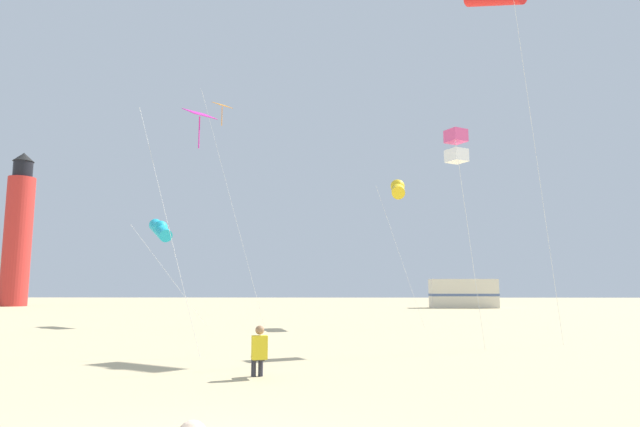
{
  "coord_description": "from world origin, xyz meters",
  "views": [
    {
      "loc": [
        1.73,
        -5.77,
        2.01
      ],
      "look_at": [
        1.36,
        10.51,
        4.24
      ],
      "focal_mm": 30.23,
      "sensor_mm": 36.0,
      "label": 1
    }
  ],
  "objects_px": {
    "kite_flyer_standing": "(259,350)",
    "kite_diamond_magenta": "(198,122)",
    "kite_tube_cyan": "(160,229)",
    "kite_box_rainbow": "(456,146)",
    "rv_van_cream": "(463,294)",
    "kite_diamond_orange": "(223,115)",
    "lighthouse_distant": "(18,233)",
    "kite_tube_gold": "(398,188)"
  },
  "relations": [
    {
      "from": "kite_box_rainbow",
      "to": "kite_diamond_orange",
      "type": "relative_size",
      "value": 0.6
    },
    {
      "from": "rv_van_cream",
      "to": "kite_diamond_magenta",
      "type": "bearing_deg",
      "value": -114.28
    },
    {
      "from": "kite_box_rainbow",
      "to": "kite_diamond_orange",
      "type": "distance_m",
      "value": 15.78
    },
    {
      "from": "kite_diamond_orange",
      "to": "rv_van_cream",
      "type": "xyz_separation_m",
      "value": [
        18.98,
        24.64,
        -10.23
      ]
    },
    {
      "from": "kite_flyer_standing",
      "to": "lighthouse_distant",
      "type": "relative_size",
      "value": 0.07
    },
    {
      "from": "lighthouse_distant",
      "to": "kite_tube_cyan",
      "type": "bearing_deg",
      "value": -48.85
    },
    {
      "from": "kite_diamond_magenta",
      "to": "rv_van_cream",
      "type": "xyz_separation_m",
      "value": [
        17.37,
        36.32,
        -6.14
      ]
    },
    {
      "from": "kite_flyer_standing",
      "to": "kite_tube_cyan",
      "type": "xyz_separation_m",
      "value": [
        -7.78,
        16.85,
        4.54
      ]
    },
    {
      "from": "kite_flyer_standing",
      "to": "kite_tube_gold",
      "type": "distance_m",
      "value": 18.68
    },
    {
      "from": "kite_flyer_standing",
      "to": "kite_diamond_magenta",
      "type": "height_order",
      "value": "kite_diamond_magenta"
    },
    {
      "from": "kite_flyer_standing",
      "to": "kite_diamond_orange",
      "type": "relative_size",
      "value": 0.09
    },
    {
      "from": "kite_box_rainbow",
      "to": "kite_flyer_standing",
      "type": "bearing_deg",
      "value": -135.18
    },
    {
      "from": "kite_box_rainbow",
      "to": "kite_tube_gold",
      "type": "height_order",
      "value": "kite_tube_gold"
    },
    {
      "from": "rv_van_cream",
      "to": "lighthouse_distant",
      "type": "bearing_deg",
      "value": 176.71
    },
    {
      "from": "kite_flyer_standing",
      "to": "kite_tube_cyan",
      "type": "bearing_deg",
      "value": -80.81
    },
    {
      "from": "kite_tube_cyan",
      "to": "kite_diamond_magenta",
      "type": "height_order",
      "value": "kite_diamond_magenta"
    },
    {
      "from": "kite_flyer_standing",
      "to": "rv_van_cream",
      "type": "xyz_separation_m",
      "value": [
        14.52,
        41.4,
        0.78
      ]
    },
    {
      "from": "kite_flyer_standing",
      "to": "kite_diamond_magenta",
      "type": "relative_size",
      "value": 0.14
    },
    {
      "from": "kite_flyer_standing",
      "to": "lighthouse_distant",
      "type": "bearing_deg",
      "value": -69.83
    },
    {
      "from": "kite_tube_gold",
      "to": "kite_diamond_orange",
      "type": "bearing_deg",
      "value": 179.16
    },
    {
      "from": "kite_diamond_magenta",
      "to": "kite_diamond_orange",
      "type": "distance_m",
      "value": 12.48
    },
    {
      "from": "kite_diamond_magenta",
      "to": "lighthouse_distant",
      "type": "xyz_separation_m",
      "value": [
        -29.66,
        40.08,
        0.31
      ]
    },
    {
      "from": "kite_tube_cyan",
      "to": "kite_tube_gold",
      "type": "bearing_deg",
      "value": -1.01
    },
    {
      "from": "kite_tube_cyan",
      "to": "lighthouse_distant",
      "type": "relative_size",
      "value": 0.35
    },
    {
      "from": "kite_tube_gold",
      "to": "kite_tube_cyan",
      "type": "distance_m",
      "value": 13.2
    },
    {
      "from": "kite_diamond_orange",
      "to": "lighthouse_distant",
      "type": "bearing_deg",
      "value": 134.65
    },
    {
      "from": "kite_box_rainbow",
      "to": "kite_tube_cyan",
      "type": "relative_size",
      "value": 1.27
    },
    {
      "from": "kite_tube_gold",
      "to": "kite_tube_cyan",
      "type": "xyz_separation_m",
      "value": [
        -13.01,
        0.23,
        -2.19
      ]
    },
    {
      "from": "kite_tube_cyan",
      "to": "kite_flyer_standing",
      "type": "bearing_deg",
      "value": -65.22
    },
    {
      "from": "kite_box_rainbow",
      "to": "kite_tube_cyan",
      "type": "distance_m",
      "value": 17.64
    },
    {
      "from": "kite_tube_cyan",
      "to": "kite_box_rainbow",
      "type": "bearing_deg",
      "value": -38.48
    },
    {
      "from": "kite_tube_gold",
      "to": "lighthouse_distant",
      "type": "distance_m",
      "value": 47.33
    },
    {
      "from": "kite_diamond_magenta",
      "to": "kite_diamond_orange",
      "type": "xyz_separation_m",
      "value": [
        -1.61,
        11.68,
        4.09
      ]
    },
    {
      "from": "kite_box_rainbow",
      "to": "rv_van_cream",
      "type": "xyz_separation_m",
      "value": [
        8.55,
        35.47,
        -5.47
      ]
    },
    {
      "from": "kite_box_rainbow",
      "to": "kite_tube_gold",
      "type": "relative_size",
      "value": 0.92
    },
    {
      "from": "kite_tube_cyan",
      "to": "kite_diamond_magenta",
      "type": "relative_size",
      "value": 0.73
    },
    {
      "from": "kite_tube_gold",
      "to": "rv_van_cream",
      "type": "bearing_deg",
      "value": 69.46
    },
    {
      "from": "kite_box_rainbow",
      "to": "lighthouse_distant",
      "type": "xyz_separation_m",
      "value": [
        -38.49,
        39.24,
        0.98
      ]
    },
    {
      "from": "kite_box_rainbow",
      "to": "kite_tube_cyan",
      "type": "xyz_separation_m",
      "value": [
        -13.74,
        10.92,
        -1.7
      ]
    },
    {
      "from": "kite_box_rainbow",
      "to": "kite_diamond_magenta",
      "type": "distance_m",
      "value": 8.89
    },
    {
      "from": "rv_van_cream",
      "to": "kite_tube_cyan",
      "type": "bearing_deg",
      "value": -130.96
    },
    {
      "from": "kite_tube_gold",
      "to": "rv_van_cream",
      "type": "height_order",
      "value": "kite_tube_gold"
    }
  ]
}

